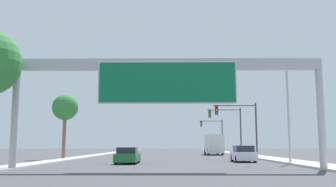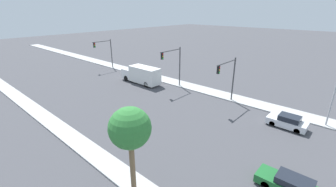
% 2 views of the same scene
% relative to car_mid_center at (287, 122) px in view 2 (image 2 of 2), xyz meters
% --- Properties ---
extents(sidewalk_right, '(3.00, 120.00, 0.15)m').
position_rel_car_mid_center_xyz_m(sidewalk_right, '(4.25, 30.63, -0.64)').
color(sidewalk_right, '#B0B0B0').
rests_on(sidewalk_right, ground).
extents(median_strip_left, '(2.00, 120.00, 0.15)m').
position_rel_car_mid_center_xyz_m(median_strip_left, '(-17.75, 30.63, -0.64)').
color(median_strip_left, '#B0B0B0').
rests_on(median_strip_left, ground).
extents(car_mid_center, '(1.85, 4.23, 1.52)m').
position_rel_car_mid_center_xyz_m(car_mid_center, '(0.00, 0.00, 0.00)').
color(car_mid_center, silver).
rests_on(car_mid_center, ground).
extents(car_mid_left, '(1.82, 4.78, 1.38)m').
position_rel_car_mid_center_xyz_m(car_mid_left, '(-10.50, -3.11, -0.06)').
color(car_mid_left, '#1E662D').
rests_on(car_mid_left, ground).
extents(truck_box_primary, '(2.43, 8.42, 3.16)m').
position_rel_car_mid_center_xyz_m(truck_box_primary, '(-0.00, 24.91, 0.90)').
color(truck_box_primary, white).
rests_on(truck_box_primary, ground).
extents(traffic_light_near_intersection, '(5.15, 0.32, 6.53)m').
position_rel_car_mid_center_xyz_m(traffic_light_near_intersection, '(1.64, 8.63, 3.73)').
color(traffic_light_near_intersection, '#3D3D3F').
rests_on(traffic_light_near_intersection, ground).
extents(traffic_light_mid_block, '(4.93, 0.32, 6.92)m').
position_rel_car_mid_center_xyz_m(traffic_light_mid_block, '(1.77, 18.63, 3.95)').
color(traffic_light_mid_block, '#3D3D3F').
rests_on(traffic_light_mid_block, ground).
extents(traffic_light_far_intersection, '(4.56, 0.32, 6.56)m').
position_rel_car_mid_center_xyz_m(traffic_light_far_intersection, '(1.85, 38.63, 3.70)').
color(traffic_light_far_intersection, '#3D3D3F').
rests_on(traffic_light_far_intersection, ground).
extents(palm_tree_background, '(2.84, 2.84, 7.12)m').
position_rel_car_mid_center_xyz_m(palm_tree_background, '(-18.48, 5.34, 4.89)').
color(palm_tree_background, brown).
rests_on(palm_tree_background, ground).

